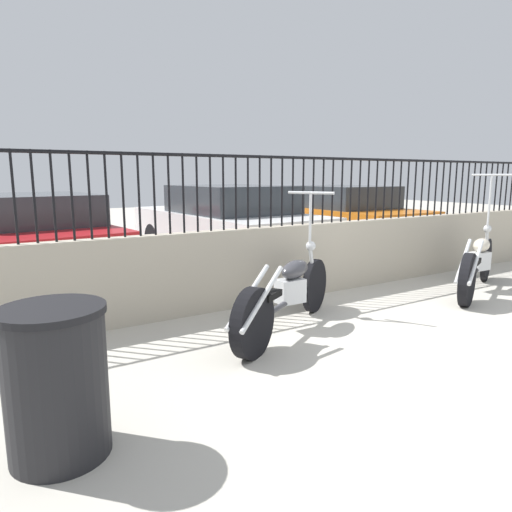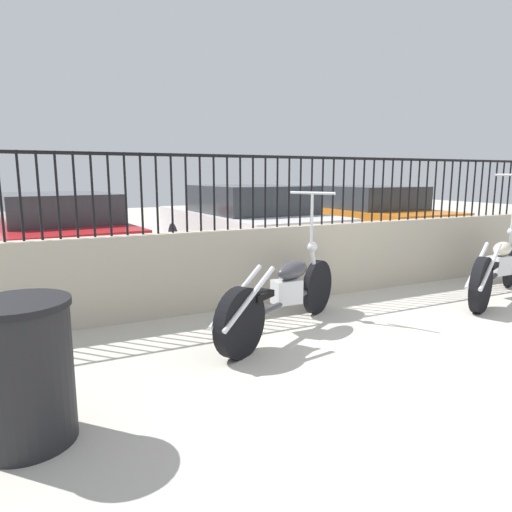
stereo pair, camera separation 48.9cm
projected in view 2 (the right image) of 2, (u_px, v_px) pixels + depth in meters
The scene contains 9 objects.
ground_plane at pixel (483, 362), 3.84m from camera, with size 40.00×40.00×0.00m, color #B7B2A5.
low_wall at pixel (321, 260), 5.93m from camera, with size 10.26×0.18×0.93m.
fence_railing at pixel (323, 181), 5.76m from camera, with size 10.26×0.04×0.86m.
motorcycle_dark_grey at pixel (279, 296), 4.45m from camera, with size 1.92×1.21×1.39m.
motorcycle_black at pixel (496, 268), 5.72m from camera, with size 2.08×1.04×1.58m.
trash_bin at pixel (24, 372), 2.63m from camera, with size 0.57×0.57×0.86m.
car_red at pixel (58, 233), 7.20m from camera, with size 2.15×4.11×1.28m.
car_white at pixel (245, 224), 8.11m from camera, with size 2.01×4.26×1.38m.
car_orange at pixel (360, 216), 9.90m from camera, with size 1.82×4.44×1.33m.
Camera 2 is at (-3.31, -2.42, 1.56)m, focal length 32.00 mm.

